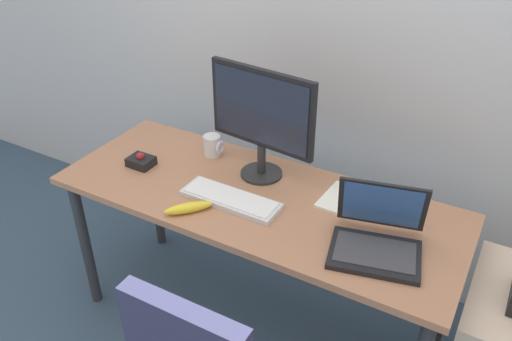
% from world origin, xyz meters
% --- Properties ---
extents(ground_plane, '(8.00, 8.00, 0.00)m').
position_xyz_m(ground_plane, '(0.00, 0.00, 0.00)').
color(ground_plane, '#374D64').
extents(desk, '(1.67, 0.64, 0.74)m').
position_xyz_m(desk, '(0.00, 0.00, 0.66)').
color(desk, '#A97152').
rests_on(desk, ground).
extents(monitor_main, '(0.49, 0.18, 0.48)m').
position_xyz_m(monitor_main, '(-0.06, 0.15, 1.02)').
color(monitor_main, '#262628').
rests_on(monitor_main, desk).
extents(keyboard, '(0.41, 0.14, 0.03)m').
position_xyz_m(keyboard, '(-0.07, -0.09, 0.76)').
color(keyboard, silver).
rests_on(keyboard, desk).
extents(laptop, '(0.37, 0.35, 0.23)m').
position_xyz_m(laptop, '(0.53, -0.07, 0.80)').
color(laptop, black).
rests_on(laptop, desk).
extents(trackball_mouse, '(0.11, 0.09, 0.07)m').
position_xyz_m(trackball_mouse, '(-0.56, -0.05, 0.76)').
color(trackball_mouse, black).
rests_on(trackball_mouse, desk).
extents(coffee_mug, '(0.09, 0.08, 0.10)m').
position_xyz_m(coffee_mug, '(-0.33, 0.19, 0.79)').
color(coffee_mug, silver).
rests_on(coffee_mug, desk).
extents(paper_notepad, '(0.16, 0.22, 0.01)m').
position_xyz_m(paper_notepad, '(0.32, 0.14, 0.75)').
color(paper_notepad, white).
rests_on(paper_notepad, desk).
extents(banana, '(0.16, 0.17, 0.04)m').
position_xyz_m(banana, '(-0.17, -0.23, 0.76)').
color(banana, yellow).
rests_on(banana, desk).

